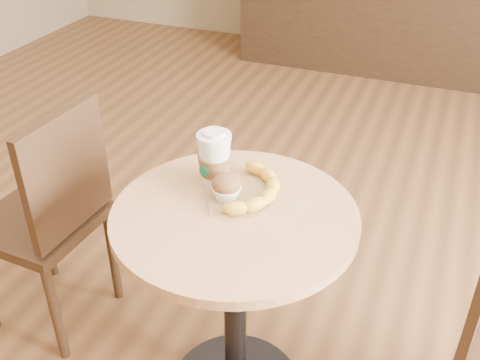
{
  "coord_description": "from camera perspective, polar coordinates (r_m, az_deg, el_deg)",
  "views": [
    {
      "loc": [
        0.52,
        -1.23,
        1.65
      ],
      "look_at": [
        0.05,
        -0.04,
        0.83
      ],
      "focal_mm": 42.0,
      "sensor_mm": 36.0,
      "label": 1
    }
  ],
  "objects": [
    {
      "name": "muffin",
      "position": [
        1.56,
        -1.4,
        -0.73
      ],
      "size": [
        0.09,
        0.09,
        0.08
      ],
      "color": "white",
      "rests_on": "kraft_bag"
    },
    {
      "name": "chair_left",
      "position": [
        2.07,
        -18.76,
        -3.32
      ],
      "size": [
        0.42,
        0.42,
        0.9
      ],
      "rotation": [
        0.0,
        0.0,
        -1.63
      ],
      "color": "#342112",
      "rests_on": "ground"
    },
    {
      "name": "kraft_bag",
      "position": [
        1.6,
        0.82,
        -1.52
      ],
      "size": [
        0.3,
        0.28,
        0.0
      ],
      "primitive_type": "cube",
      "rotation": [
        0.0,
        0.0,
        0.54
      ],
      "color": "#9A794A",
      "rests_on": "cafe_table"
    },
    {
      "name": "banana",
      "position": [
        1.59,
        1.71,
        -0.93
      ],
      "size": [
        0.16,
        0.29,
        0.04
      ],
      "primitive_type": null,
      "rotation": [
        0.0,
        0.0,
        0.01
      ],
      "color": "gold",
      "rests_on": "kraft_bag"
    },
    {
      "name": "service_counter",
      "position": [
        4.58,
        15.07,
        17.26
      ],
      "size": [
        2.3,
        0.65,
        1.04
      ],
      "color": "black",
      "rests_on": "ground"
    },
    {
      "name": "coffee_cup",
      "position": [
        1.62,
        -2.6,
        2.1
      ],
      "size": [
        0.1,
        0.1,
        0.17
      ],
      "rotation": [
        0.0,
        0.0,
        -0.27
      ],
      "color": "silver",
      "rests_on": "cafe_table"
    },
    {
      "name": "cafe_table",
      "position": [
        1.67,
        -0.51,
        -9.48
      ],
      "size": [
        0.68,
        0.68,
        0.75
      ],
      "color": "black",
      "rests_on": "ground"
    }
  ]
}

